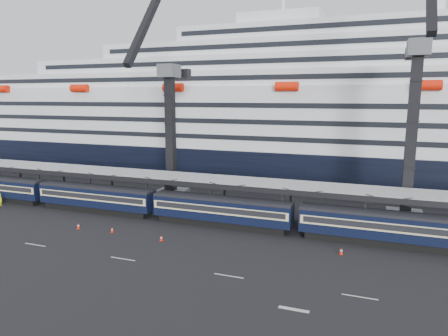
{
  "coord_description": "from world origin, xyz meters",
  "views": [
    {
      "loc": [
        9.9,
        -38.03,
        17.06
      ],
      "look_at": [
        -7.6,
        10.0,
        7.89
      ],
      "focal_mm": 32.0,
      "sensor_mm": 36.0,
      "label": 1
    }
  ],
  "objects": [
    {
      "name": "traffic_cone_d",
      "position": [
        -12.8,
        2.24,
        0.36
      ],
      "size": [
        0.36,
        0.36,
        0.73
      ],
      "color": "#FC1F07",
      "rests_on": "ground"
    },
    {
      "name": "crane_dark_mid",
      "position": [
        15.0,
        17.59,
        13.36
      ],
      "size": [
        4.5,
        18.24,
        39.64
      ],
      "color": "#505358",
      "rests_on": "ground"
    },
    {
      "name": "traffic_cone_b",
      "position": [
        -25.19,
        2.47,
        0.38
      ],
      "size": [
        0.39,
        0.39,
        0.78
      ],
      "color": "#FC1F07",
      "rests_on": "ground"
    },
    {
      "name": "canopy",
      "position": [
        0.0,
        14.0,
        5.25
      ],
      "size": [
        130.0,
        6.25,
        5.53
      ],
      "color": "gray",
      "rests_on": "ground"
    },
    {
      "name": "traffic_cone_e",
      "position": [
        7.81,
        5.33,
        0.39
      ],
      "size": [
        0.39,
        0.39,
        0.79
      ],
      "color": "#FC1F07",
      "rests_on": "ground"
    },
    {
      "name": "traffic_cone_c",
      "position": [
        -20.18,
        2.8,
        0.35
      ],
      "size": [
        0.36,
        0.36,
        0.71
      ],
      "color": "#FC1F07",
      "rests_on": "ground"
    },
    {
      "name": "cruise_ship",
      "position": [
        -1.08,
        45.99,
        12.34
      ],
      "size": [
        214.09,
        28.84,
        34.0
      ],
      "color": "black",
      "rests_on": "ground"
    },
    {
      "name": "lane_markings",
      "position": [
        8.15,
        -5.23,
        0.01
      ],
      "size": [
        111.0,
        4.27,
        0.02
      ],
      "color": "beige",
      "rests_on": "ground"
    },
    {
      "name": "train",
      "position": [
        -4.65,
        10.0,
        2.2
      ],
      "size": [
        133.05,
        3.0,
        4.05
      ],
      "color": "black",
      "rests_on": "ground"
    },
    {
      "name": "crane_dark_near",
      "position": [
        -20.0,
        18.59,
        11.93
      ],
      "size": [
        4.5,
        17.75,
        35.08
      ],
      "color": "#505358",
      "rests_on": "ground"
    },
    {
      "name": "worker",
      "position": [
        -44.49,
        7.5,
        0.96
      ],
      "size": [
        0.82,
        0.69,
        1.93
      ],
      "primitive_type": "imported",
      "rotation": [
        0.0,
        0.0,
        2.76
      ],
      "color": "#E0FF0D",
      "rests_on": "ground"
    },
    {
      "name": "ground",
      "position": [
        0.0,
        0.0,
        0.0
      ],
      "size": [
        260.0,
        260.0,
        0.0
      ],
      "primitive_type": "plane",
      "color": "black",
      "rests_on": "ground"
    }
  ]
}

